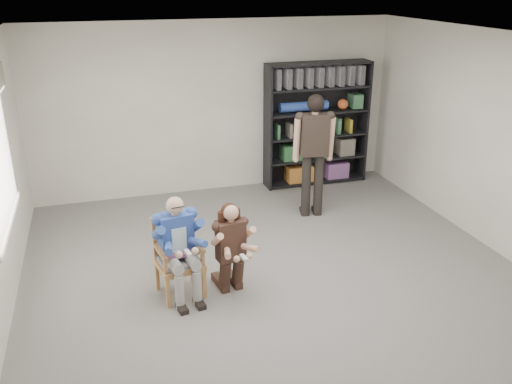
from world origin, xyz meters
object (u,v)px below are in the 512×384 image
object	(u,v)px
armchair	(179,258)
kneeling_woman	(232,249)
standing_man	(313,157)
seated_man	(179,247)
bookshelf	(317,124)

from	to	relation	value
armchair	kneeling_woman	xyz separation A→B (m)	(0.58, -0.12, 0.09)
kneeling_woman	standing_man	size ratio (longest dim) A/B	0.59
seated_man	kneeling_woman	distance (m)	0.59
kneeling_woman	seated_man	bearing A→B (deg)	159.11
armchair	kneeling_woman	size ratio (longest dim) A/B	0.84
seated_man	standing_man	world-z (taller)	standing_man
seated_man	kneeling_woman	xyz separation A→B (m)	(0.58, -0.12, -0.05)
kneeling_woman	bookshelf	world-z (taller)	bookshelf
armchair	bookshelf	bearing A→B (deg)	36.38
bookshelf	standing_man	bearing A→B (deg)	-114.56
kneeling_woman	standing_man	xyz separation A→B (m)	(1.71, 1.76, 0.37)
bookshelf	standing_man	size ratio (longest dim) A/B	1.14
armchair	kneeling_woman	distance (m)	0.60
armchair	standing_man	bearing A→B (deg)	26.41
armchair	standing_man	distance (m)	2.85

